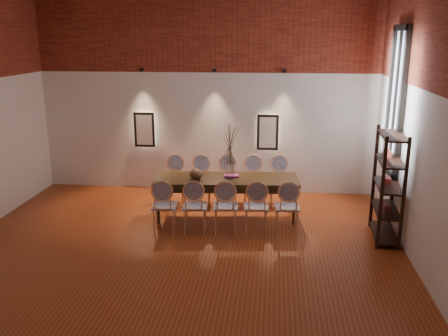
# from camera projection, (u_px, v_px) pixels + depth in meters

# --- Properties ---
(floor) EXTENTS (7.00, 7.00, 0.02)m
(floor) POSITION_uv_depth(u_px,v_px,m) (172.00, 264.00, 6.96)
(floor) COLOR #903B18
(floor) RESTS_ON ground
(wall_back) EXTENTS (7.00, 0.10, 4.00)m
(wall_back) POSITION_uv_depth(u_px,v_px,m) (206.00, 97.00, 9.81)
(wall_back) COLOR silver
(wall_back) RESTS_ON ground
(wall_front) EXTENTS (7.00, 0.10, 4.00)m
(wall_front) POSITION_uv_depth(u_px,v_px,m) (45.00, 237.00, 3.02)
(wall_front) COLOR silver
(wall_front) RESTS_ON ground
(wall_right) EXTENTS (0.10, 7.00, 4.00)m
(wall_right) POSITION_uv_depth(u_px,v_px,m) (441.00, 135.00, 6.05)
(wall_right) COLOR silver
(wall_right) RESTS_ON ground
(brick_band_back) EXTENTS (7.00, 0.02, 1.50)m
(brick_band_back) POSITION_uv_depth(u_px,v_px,m) (205.00, 34.00, 9.40)
(brick_band_back) COLOR maroon
(brick_band_back) RESTS_ON ground
(brick_band_front) EXTENTS (7.00, 0.02, 1.50)m
(brick_band_front) POSITION_uv_depth(u_px,v_px,m) (29.00, 33.00, 2.74)
(brick_band_front) COLOR maroon
(brick_band_front) RESTS_ON ground
(brick_band_right) EXTENTS (0.02, 7.00, 1.50)m
(brick_band_right) POSITION_uv_depth(u_px,v_px,m) (448.00, 34.00, 5.72)
(brick_band_right) COLOR maroon
(brick_band_right) RESTS_ON ground
(niche_left) EXTENTS (0.36, 0.06, 0.66)m
(niche_left) POSITION_uv_depth(u_px,v_px,m) (145.00, 130.00, 10.04)
(niche_left) COLOR #FFEAC6
(niche_left) RESTS_ON wall_back
(niche_right) EXTENTS (0.36, 0.06, 0.66)m
(niche_right) POSITION_uv_depth(u_px,v_px,m) (268.00, 132.00, 9.77)
(niche_right) COLOR #FFEAC6
(niche_right) RESTS_ON wall_back
(spot_fixture_left) EXTENTS (0.08, 0.10, 0.08)m
(spot_fixture_left) POSITION_uv_depth(u_px,v_px,m) (142.00, 70.00, 9.67)
(spot_fixture_left) COLOR black
(spot_fixture_left) RESTS_ON wall_back
(spot_fixture_mid) EXTENTS (0.08, 0.10, 0.08)m
(spot_fixture_mid) POSITION_uv_depth(u_px,v_px,m) (214.00, 70.00, 9.52)
(spot_fixture_mid) COLOR black
(spot_fixture_mid) RESTS_ON wall_back
(spot_fixture_right) EXTENTS (0.08, 0.10, 0.08)m
(spot_fixture_right) POSITION_uv_depth(u_px,v_px,m) (284.00, 71.00, 9.37)
(spot_fixture_right) COLOR black
(spot_fixture_right) RESTS_ON wall_back
(window_glass) EXTENTS (0.02, 0.78, 2.38)m
(window_glass) POSITION_uv_depth(u_px,v_px,m) (397.00, 102.00, 7.93)
(window_glass) COLOR silver
(window_glass) RESTS_ON wall_right
(window_frame) EXTENTS (0.08, 0.90, 2.50)m
(window_frame) POSITION_uv_depth(u_px,v_px,m) (395.00, 102.00, 7.93)
(window_frame) COLOR black
(window_frame) RESTS_ON wall_right
(window_mullion) EXTENTS (0.06, 0.06, 2.40)m
(window_mullion) POSITION_uv_depth(u_px,v_px,m) (395.00, 102.00, 7.93)
(window_mullion) COLOR black
(window_mullion) RESTS_ON wall_right
(dining_table) EXTENTS (2.63, 1.03, 0.75)m
(dining_table) POSITION_uv_depth(u_px,v_px,m) (226.00, 198.00, 8.63)
(dining_table) COLOR #30200D
(dining_table) RESTS_ON floor
(chair_near_a) EXTENTS (0.47, 0.47, 0.94)m
(chair_near_a) POSITION_uv_depth(u_px,v_px,m) (164.00, 205.00, 7.97)
(chair_near_a) COLOR #E6A67B
(chair_near_a) RESTS_ON floor
(chair_near_b) EXTENTS (0.47, 0.47, 0.94)m
(chair_near_b) POSITION_uv_depth(u_px,v_px,m) (195.00, 206.00, 7.95)
(chair_near_b) COLOR #E6A67B
(chair_near_b) RESTS_ON floor
(chair_near_c) EXTENTS (0.47, 0.47, 0.94)m
(chair_near_c) POSITION_uv_depth(u_px,v_px,m) (226.00, 206.00, 7.94)
(chair_near_c) COLOR #E6A67B
(chair_near_c) RESTS_ON floor
(chair_near_d) EXTENTS (0.47, 0.47, 0.94)m
(chair_near_d) POSITION_uv_depth(u_px,v_px,m) (256.00, 206.00, 7.93)
(chair_near_d) COLOR #E6A67B
(chair_near_d) RESTS_ON floor
(chair_near_e) EXTENTS (0.47, 0.47, 0.94)m
(chair_near_e) POSITION_uv_depth(u_px,v_px,m) (287.00, 207.00, 7.92)
(chair_near_e) COLOR #E6A67B
(chair_near_e) RESTS_ON floor
(chair_far_a) EXTENTS (0.47, 0.47, 0.94)m
(chair_far_a) POSITION_uv_depth(u_px,v_px,m) (175.00, 181.00, 9.30)
(chair_far_a) COLOR #E6A67B
(chair_far_a) RESTS_ON floor
(chair_far_b) EXTENTS (0.47, 0.47, 0.94)m
(chair_far_b) POSITION_uv_depth(u_px,v_px,m) (201.00, 181.00, 9.29)
(chair_far_b) COLOR #E6A67B
(chair_far_b) RESTS_ON floor
(chair_far_c) EXTENTS (0.47, 0.47, 0.94)m
(chair_far_c) POSITION_uv_depth(u_px,v_px,m) (227.00, 181.00, 9.28)
(chair_far_c) COLOR #E6A67B
(chair_far_c) RESTS_ON floor
(chair_far_d) EXTENTS (0.47, 0.47, 0.94)m
(chair_far_d) POSITION_uv_depth(u_px,v_px,m) (253.00, 182.00, 9.26)
(chair_far_d) COLOR #E6A67B
(chair_far_d) RESTS_ON floor
(chair_far_e) EXTENTS (0.47, 0.47, 0.94)m
(chair_far_e) POSITION_uv_depth(u_px,v_px,m) (280.00, 182.00, 9.25)
(chair_far_e) COLOR #E6A67B
(chair_far_e) RESTS_ON floor
(vase) EXTENTS (0.14, 0.14, 0.30)m
(vase) POSITION_uv_depth(u_px,v_px,m) (230.00, 170.00, 8.49)
(vase) COLOR silver
(vase) RESTS_ON dining_table
(dried_branches) EXTENTS (0.50, 0.50, 0.70)m
(dried_branches) POSITION_uv_depth(u_px,v_px,m) (230.00, 146.00, 8.37)
(dried_branches) COLOR #433825
(dried_branches) RESTS_ON vase
(bowl) EXTENTS (0.24, 0.24, 0.18)m
(bowl) POSITION_uv_depth(u_px,v_px,m) (196.00, 174.00, 8.47)
(bowl) COLOR brown
(bowl) RESTS_ON dining_table
(book) EXTENTS (0.27, 0.20, 0.03)m
(book) POSITION_uv_depth(u_px,v_px,m) (231.00, 176.00, 8.63)
(book) COLOR #8E2065
(book) RESTS_ON dining_table
(shelving_rack) EXTENTS (0.45, 1.02, 1.80)m
(shelving_rack) POSITION_uv_depth(u_px,v_px,m) (388.00, 186.00, 7.62)
(shelving_rack) COLOR black
(shelving_rack) RESTS_ON floor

